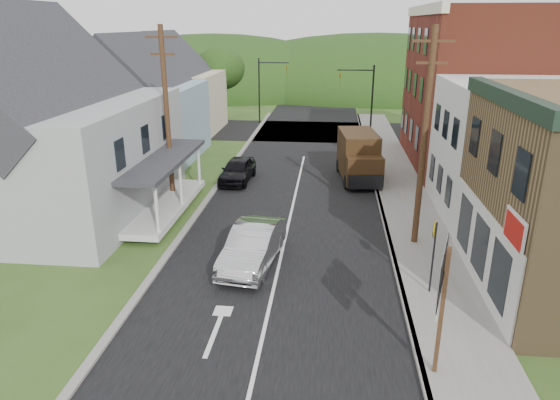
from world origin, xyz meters
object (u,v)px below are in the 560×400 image
(route_sign_cluster, at_px, (442,293))
(warning_sign, at_px, (434,245))
(silver_sedan, at_px, (253,246))
(delivery_van, at_px, (359,157))
(dark_sedan, at_px, (238,170))

(route_sign_cluster, xyz_separation_m, warning_sign, (0.65, 4.33, -0.62))
(silver_sedan, distance_m, warning_sign, 6.82)
(warning_sign, bearing_deg, route_sign_cluster, -79.26)
(silver_sedan, xyz_separation_m, warning_sign, (6.50, -1.71, 1.13))
(silver_sedan, xyz_separation_m, delivery_van, (4.62, 11.85, 0.66))
(delivery_van, height_order, warning_sign, warning_sign)
(dark_sedan, bearing_deg, silver_sedan, -73.16)
(delivery_van, xyz_separation_m, warning_sign, (1.88, -13.56, 0.47))
(dark_sedan, bearing_deg, route_sign_cluster, -60.04)
(dark_sedan, distance_m, warning_sign, 15.48)
(route_sign_cluster, bearing_deg, delivery_van, 110.13)
(delivery_van, relative_size, warning_sign, 1.92)
(dark_sedan, xyz_separation_m, delivery_van, (7.22, 1.10, 0.74))
(delivery_van, bearing_deg, silver_sedan, -117.94)
(delivery_van, relative_size, route_sign_cluster, 1.44)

